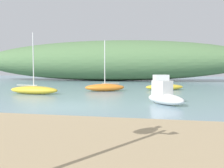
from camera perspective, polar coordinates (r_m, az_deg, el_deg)
The scene contains 6 objects.
ground_plane at distance 13.64m, azimuth -9.85°, elevation -4.94°, with size 120.00×120.00×0.00m, color #7A99A8.
distant_hill at distance 44.38m, azimuth -1.15°, elevation 5.23°, with size 48.34×10.72×6.88m, color #517547.
motorboat_off_point at distance 24.44m, azimuth 11.37°, elevation -0.16°, with size 3.86×2.53×1.43m.
motorboat_centre_water at distance 14.40m, azimuth 11.63°, elevation -2.65°, with size 2.51×2.56×1.31m.
sailboat_by_sandbar at distance 22.71m, azimuth -1.62°, elevation -0.73°, with size 3.73×2.45×4.48m.
sailboat_inner_mooring at distance 20.96m, azimuth -17.06°, elevation -1.25°, with size 4.16×1.43×4.81m.
Camera 1 is at (5.09, -12.50, 1.95)m, focal length 40.93 mm.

